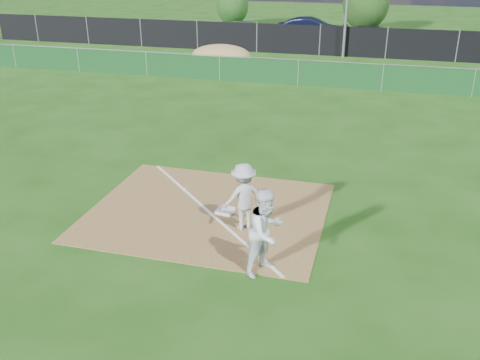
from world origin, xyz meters
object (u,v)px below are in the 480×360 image
(tree_mid, at_px, (366,3))
(runner, at_px, (266,232))
(play_at_first, at_px, (243,197))
(car_left, at_px, (247,30))
(first_base, at_px, (225,211))
(car_mid, at_px, (311,30))
(tree_left, at_px, (232,6))
(car_right, at_px, (375,36))

(tree_mid, bearing_deg, runner, -90.13)
(play_at_first, bearing_deg, car_left, 104.27)
(play_at_first, height_order, tree_mid, tree_mid)
(first_base, distance_m, car_mid, 26.96)
(play_at_first, bearing_deg, tree_left, 106.38)
(car_mid, bearing_deg, runner, -175.11)
(runner, bearing_deg, car_left, 45.08)
(first_base, bearing_deg, car_mid, 93.62)
(car_mid, bearing_deg, car_left, 95.17)
(runner, distance_m, car_mid, 29.44)
(car_left, xyz_separation_m, tree_mid, (7.89, 5.97, 1.45))
(first_base, xyz_separation_m, tree_left, (-9.20, 32.85, 1.56))
(car_left, relative_size, tree_left, 1.30)
(play_at_first, xyz_separation_m, car_right, (2.06, 26.70, -0.19))
(runner, relative_size, tree_mid, 0.46)
(car_right, bearing_deg, car_left, 92.08)
(car_mid, distance_m, tree_left, 9.60)
(car_left, bearing_deg, tree_left, 7.65)
(tree_left, height_order, tree_mid, tree_mid)
(car_right, xyz_separation_m, tree_left, (-11.92, 6.84, 0.96))
(play_at_first, distance_m, tree_mid, 33.07)
(first_base, relative_size, runner, 0.22)
(car_left, height_order, car_right, car_left)
(first_base, xyz_separation_m, runner, (1.59, -2.35, 0.89))
(play_at_first, xyz_separation_m, tree_mid, (1.00, 33.03, 1.30))
(runner, distance_m, tree_left, 36.82)
(car_right, bearing_deg, car_mid, 83.02)
(play_at_first, height_order, tree_left, tree_left)
(car_mid, xyz_separation_m, tree_mid, (3.37, 5.44, 1.34))
(car_left, bearing_deg, first_base, 176.27)
(play_at_first, bearing_deg, car_mid, 94.90)
(car_left, bearing_deg, car_mid, -100.31)
(play_at_first, bearing_deg, car_right, 85.59)
(tree_left, bearing_deg, car_left, -65.35)
(first_base, distance_m, tree_left, 34.15)
(car_mid, height_order, tree_mid, tree_mid)
(runner, relative_size, tree_left, 0.60)
(first_base, relative_size, play_at_first, 0.21)
(car_right, height_order, tree_mid, tree_mid)
(tree_mid, bearing_deg, car_left, -142.86)
(runner, distance_m, tree_mid, 34.72)
(car_right, bearing_deg, runner, -177.91)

